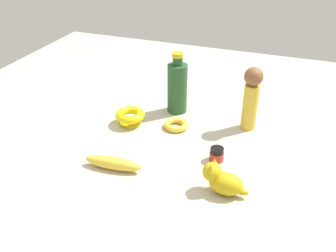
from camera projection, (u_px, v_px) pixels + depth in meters
The scene contains 8 objects.
ground at pixel (168, 144), 1.27m from camera, with size 2.00×2.00×0.00m, color #BCB29E.
bangle at pixel (176, 125), 1.36m from camera, with size 0.09×0.09×0.02m, color yellow.
person_figure_adult at pixel (251, 96), 1.30m from camera, with size 0.07×0.07×0.23m.
banana at pixel (113, 163), 1.14m from camera, with size 0.18×0.04×0.04m, color yellow.
nail_polish_jar at pixel (217, 154), 1.18m from camera, with size 0.05×0.05×0.04m.
cat_figurine at pixel (222, 180), 1.04m from camera, with size 0.13×0.07×0.10m.
bowl at pixel (130, 116), 1.37m from camera, with size 0.11×0.11×0.05m.
bottle_tall at pixel (177, 87), 1.42m from camera, with size 0.07×0.07×0.24m.
Camera 1 is at (-0.37, 0.99, 0.70)m, focal length 40.22 mm.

